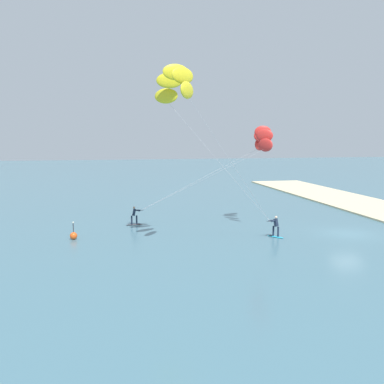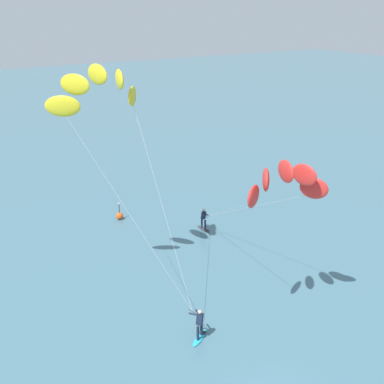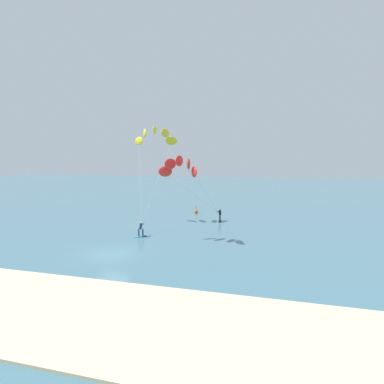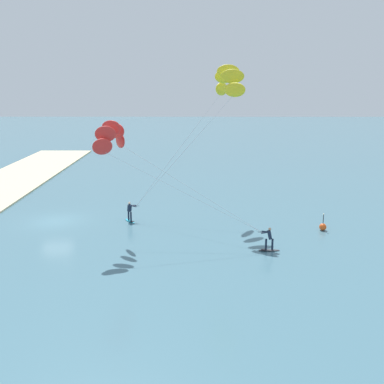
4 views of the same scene
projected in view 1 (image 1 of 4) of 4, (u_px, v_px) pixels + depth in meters
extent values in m
plane|color=#426B7A|center=(348.00, 234.00, 35.52)|extent=(240.00, 240.00, 0.00)
ellipsoid|color=#333338|center=(134.00, 225.00, 38.98)|extent=(0.40, 1.51, 0.08)
cube|color=black|center=(139.00, 224.00, 39.07)|extent=(0.30, 0.29, 0.02)
cylinder|color=#192338|center=(132.00, 220.00, 38.88)|extent=(0.14, 0.14, 0.78)
cylinder|color=#192338|center=(137.00, 220.00, 38.98)|extent=(0.14, 0.14, 0.78)
cube|color=#192338|center=(134.00, 212.00, 38.84)|extent=(0.31, 0.33, 0.63)
sphere|color=tan|center=(134.00, 208.00, 38.79)|extent=(0.20, 0.20, 0.20)
cylinder|color=black|center=(140.00, 211.00, 38.81)|extent=(0.15, 0.54, 0.03)
cylinder|color=#192338|center=(137.00, 210.00, 38.92)|extent=(0.19, 0.61, 0.15)
cylinder|color=#192338|center=(137.00, 210.00, 38.70)|extent=(0.41, 0.55, 0.15)
ellipsoid|color=red|center=(265.00, 145.00, 36.28)|extent=(1.38, 1.05, 1.10)
ellipsoid|color=red|center=(265.00, 136.00, 36.79)|extent=(1.08, 1.37, 1.10)
ellipsoid|color=red|center=(263.00, 132.00, 37.78)|extent=(0.62, 1.48, 1.10)
ellipsoid|color=red|center=(261.00, 136.00, 38.86)|extent=(0.57, 1.47, 1.10)
ellipsoid|color=red|center=(260.00, 144.00, 39.56)|extent=(1.05, 1.38, 1.10)
cylinder|color=#B2B2B7|center=(201.00, 181.00, 37.56)|extent=(3.91, 10.12, 5.53)
cylinder|color=#B2B2B7|center=(201.00, 179.00, 39.21)|extent=(0.67, 10.82, 5.53)
ellipsoid|color=#23ADD1|center=(276.00, 237.00, 34.32)|extent=(1.44, 1.15, 0.08)
cube|color=black|center=(271.00, 235.00, 34.60)|extent=(0.39, 0.40, 0.02)
cylinder|color=#192338|center=(278.00, 232.00, 34.11)|extent=(0.14, 0.14, 0.78)
cylinder|color=#192338|center=(273.00, 231.00, 34.42)|extent=(0.14, 0.14, 0.78)
cube|color=#192338|center=(276.00, 223.00, 34.18)|extent=(0.43, 0.43, 0.63)
sphere|color=beige|center=(276.00, 217.00, 34.12)|extent=(0.20, 0.20, 0.20)
cylinder|color=black|center=(270.00, 221.00, 33.96)|extent=(0.12, 0.55, 0.03)
cylinder|color=#192338|center=(274.00, 221.00, 33.95)|extent=(0.39, 0.56, 0.15)
cylinder|color=#192338|center=(272.00, 220.00, 34.16)|extent=(0.21, 0.61, 0.15)
ellipsoid|color=yellow|center=(166.00, 96.00, 32.01)|extent=(1.34, 1.72, 1.10)
ellipsoid|color=yellow|center=(169.00, 80.00, 31.14)|extent=(0.72, 1.90, 1.10)
ellipsoid|color=yellow|center=(176.00, 72.00, 29.83)|extent=(0.64, 1.91, 1.10)
ellipsoid|color=yellow|center=(183.00, 75.00, 28.62)|extent=(1.28, 1.76, 1.10)
ellipsoid|color=yellow|center=(187.00, 90.00, 28.01)|extent=(1.72, 1.34, 1.10)
cylinder|color=#B2B2B7|center=(220.00, 162.00, 33.00)|extent=(0.83, 7.94, 9.17)
cylinder|color=#B2B2B7|center=(232.00, 164.00, 31.00)|extent=(3.47, 7.20, 9.17)
sphere|color=#EA5119|center=(74.00, 236.00, 33.55)|extent=(0.56, 0.56, 0.56)
cylinder|color=#262628|center=(73.00, 228.00, 33.47)|extent=(0.06, 0.06, 0.70)
sphere|color=#F2F2CC|center=(73.00, 222.00, 33.41)|extent=(0.12, 0.12, 0.12)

